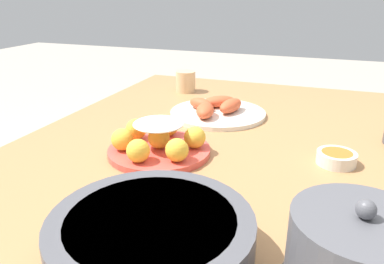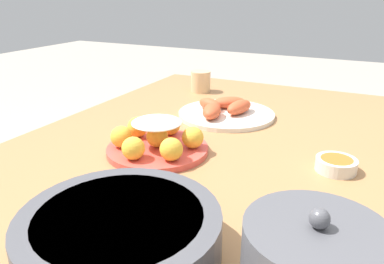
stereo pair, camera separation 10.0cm
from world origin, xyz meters
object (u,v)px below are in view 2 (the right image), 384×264
(sauce_bowl, at_px, (336,164))
(cup_near, at_px, (201,81))
(dining_table, at_px, (223,166))
(cake_plate, at_px, (156,140))
(seafood_platter, at_px, (225,111))
(serving_bowl, at_px, (121,235))

(sauce_bowl, distance_m, cup_near, 0.78)
(dining_table, bearing_deg, cake_plate, -38.81)
(seafood_platter, xyz_separation_m, cup_near, (-0.26, -0.21, 0.02))
(serving_bowl, distance_m, sauce_bowl, 0.54)
(cake_plate, xyz_separation_m, cup_near, (-0.61, -0.16, 0.01))
(sauce_bowl, distance_m, seafood_platter, 0.46)
(cake_plate, bearing_deg, cup_near, -165.51)
(serving_bowl, xyz_separation_m, seafood_platter, (-0.73, -0.11, -0.03))
(sauce_bowl, xyz_separation_m, seafood_platter, (-0.26, -0.38, 0.00))
(sauce_bowl, bearing_deg, cake_plate, -77.80)
(cake_plate, xyz_separation_m, serving_bowl, (0.37, 0.16, 0.01))
(cake_plate, relative_size, serving_bowl, 0.84)
(dining_table, distance_m, sauce_bowl, 0.33)
(sauce_bowl, relative_size, cup_near, 1.11)
(cake_plate, distance_m, serving_bowl, 0.41)
(dining_table, bearing_deg, sauce_bowl, 78.33)
(cake_plate, xyz_separation_m, sauce_bowl, (-0.09, 0.43, -0.02))
(sauce_bowl, height_order, seafood_platter, seafood_platter)
(dining_table, relative_size, sauce_bowl, 15.11)
(dining_table, xyz_separation_m, seafood_platter, (-0.20, -0.07, 0.10))
(serving_bowl, height_order, seafood_platter, serving_bowl)
(cake_plate, bearing_deg, dining_table, 141.19)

